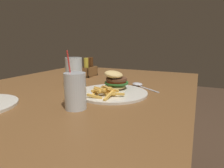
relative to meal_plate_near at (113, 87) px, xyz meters
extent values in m
cube|color=brown|center=(-0.10, 0.20, -0.04)|extent=(1.66, 1.08, 0.03)
cylinder|color=brown|center=(0.65, -0.27, -0.43)|extent=(0.09, 0.09, 0.74)
cylinder|color=brown|center=(0.65, 0.67, -0.43)|extent=(0.09, 0.09, 0.74)
cylinder|color=silver|center=(-0.02, 0.00, -0.02)|extent=(0.31, 0.31, 0.01)
ellipsoid|color=#DBB770|center=(0.04, 0.00, 0.00)|extent=(0.13, 0.12, 0.02)
cylinder|color=#2D6628|center=(0.04, 0.00, 0.01)|extent=(0.14, 0.14, 0.01)
cylinder|color=red|center=(0.04, 0.00, 0.02)|extent=(0.11, 0.11, 0.01)
cylinder|color=brown|center=(0.04, 0.00, 0.03)|extent=(0.12, 0.12, 0.01)
ellipsoid|color=#DBB770|center=(0.03, 0.01, 0.05)|extent=(0.13, 0.12, 0.04)
cube|color=gold|center=(-0.10, 0.01, 0.01)|extent=(0.03, 0.08, 0.02)
cube|color=gold|center=(-0.08, -0.01, 0.02)|extent=(0.05, 0.05, 0.01)
cube|color=gold|center=(-0.09, -0.05, 0.00)|extent=(0.04, 0.07, 0.01)
cube|color=gold|center=(-0.09, 0.00, 0.00)|extent=(0.06, 0.02, 0.01)
cube|color=gold|center=(-0.08, -0.01, 0.00)|extent=(0.05, 0.04, 0.02)
cube|color=gold|center=(-0.12, -0.04, 0.00)|extent=(0.08, 0.01, 0.03)
cube|color=gold|center=(-0.14, 0.02, -0.01)|extent=(0.02, 0.06, 0.02)
cube|color=gold|center=(-0.07, 0.01, 0.00)|extent=(0.06, 0.07, 0.03)
cube|color=gold|center=(-0.07, 0.05, -0.01)|extent=(0.05, 0.05, 0.01)
cube|color=gold|center=(-0.09, -0.02, 0.00)|extent=(0.06, 0.03, 0.03)
cube|color=gold|center=(-0.04, 0.00, 0.00)|extent=(0.03, 0.09, 0.01)
cube|color=gold|center=(-0.05, 0.00, 0.00)|extent=(0.09, 0.03, 0.01)
cube|color=gold|center=(-0.10, -0.01, 0.00)|extent=(0.05, 0.08, 0.04)
cube|color=gold|center=(-0.08, -0.01, 0.00)|extent=(0.07, 0.04, 0.02)
cube|color=gold|center=(-0.10, 0.04, -0.01)|extent=(0.09, 0.04, 0.02)
cylinder|color=silver|center=(0.03, 0.23, 0.05)|extent=(0.08, 0.08, 0.15)
cylinder|color=#C67F23|center=(0.03, 0.23, 0.04)|extent=(0.07, 0.07, 0.14)
cylinder|color=silver|center=(-0.24, 0.03, 0.04)|extent=(0.07, 0.07, 0.12)
cylinder|color=orange|center=(-0.24, 0.03, 0.02)|extent=(0.06, 0.06, 0.09)
cylinder|color=red|center=(-0.24, 0.05, 0.07)|extent=(0.03, 0.01, 0.19)
ellipsoid|color=silver|center=(0.18, -0.06, -0.02)|extent=(0.07, 0.08, 0.02)
cube|color=silver|center=(0.12, -0.13, -0.02)|extent=(0.09, 0.12, 0.00)
cube|color=brown|center=(0.31, 0.32, -0.02)|extent=(0.12, 0.07, 0.01)
cube|color=brown|center=(0.26, 0.32, 0.01)|extent=(0.01, 0.07, 0.06)
cube|color=brown|center=(0.37, 0.32, 0.01)|extent=(0.01, 0.07, 0.06)
cube|color=brown|center=(0.31, 0.29, 0.01)|extent=(0.12, 0.01, 0.06)
cube|color=brown|center=(0.31, 0.36, 0.01)|extent=(0.12, 0.01, 0.06)
cylinder|color=gold|center=(0.28, 0.32, 0.04)|extent=(0.03, 0.03, 0.11)
cylinder|color=#512D14|center=(0.31, 0.33, 0.04)|extent=(0.03, 0.03, 0.11)
cylinder|color=#512D14|center=(0.34, 0.32, 0.04)|extent=(0.03, 0.03, 0.11)
camera|label=1|loc=(-0.74, -0.34, 0.19)|focal=30.00mm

